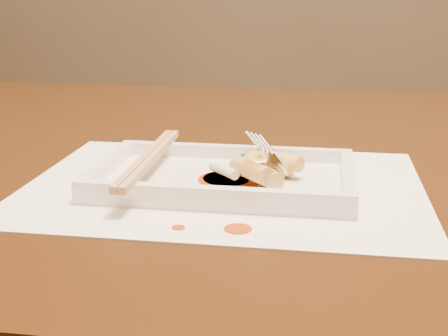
# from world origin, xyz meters

# --- Properties ---
(table) EXTENTS (1.40, 0.90, 0.75)m
(table) POSITION_xyz_m (0.00, 0.00, 0.65)
(table) COLOR black
(table) RESTS_ON ground
(placemat) EXTENTS (0.40, 0.30, 0.00)m
(placemat) POSITION_xyz_m (0.05, -0.16, 0.75)
(placemat) COLOR white
(placemat) RESTS_ON table
(sauce_splatter_a) EXTENTS (0.02, 0.02, 0.00)m
(sauce_splatter_a) POSITION_xyz_m (0.08, -0.27, 0.75)
(sauce_splatter_a) COLOR #AD3205
(sauce_splatter_a) RESTS_ON placemat
(sauce_splatter_b) EXTENTS (0.01, 0.01, 0.00)m
(sauce_splatter_b) POSITION_xyz_m (0.03, -0.28, 0.75)
(sauce_splatter_b) COLOR #AD3205
(sauce_splatter_b) RESTS_ON placemat
(plate_base) EXTENTS (0.26, 0.16, 0.01)m
(plate_base) POSITION_xyz_m (0.05, -0.16, 0.76)
(plate_base) COLOR white
(plate_base) RESTS_ON placemat
(plate_rim_far) EXTENTS (0.26, 0.01, 0.01)m
(plate_rim_far) POSITION_xyz_m (0.05, -0.08, 0.77)
(plate_rim_far) COLOR white
(plate_rim_far) RESTS_ON plate_base
(plate_rim_near) EXTENTS (0.26, 0.01, 0.01)m
(plate_rim_near) POSITION_xyz_m (0.05, -0.23, 0.77)
(plate_rim_near) COLOR white
(plate_rim_near) RESTS_ON plate_base
(plate_rim_left) EXTENTS (0.01, 0.14, 0.01)m
(plate_rim_left) POSITION_xyz_m (-0.07, -0.16, 0.77)
(plate_rim_left) COLOR white
(plate_rim_left) RESTS_ON plate_base
(plate_rim_right) EXTENTS (0.01, 0.14, 0.01)m
(plate_rim_right) POSITION_xyz_m (0.18, -0.16, 0.77)
(plate_rim_right) COLOR white
(plate_rim_right) RESTS_ON plate_base
(veg_piece) EXTENTS (0.05, 0.04, 0.01)m
(veg_piece) POSITION_xyz_m (0.09, -0.12, 0.77)
(veg_piece) COLOR black
(veg_piece) RESTS_ON plate_base
(scallion_white) EXTENTS (0.03, 0.04, 0.01)m
(scallion_white) POSITION_xyz_m (0.06, -0.17, 0.77)
(scallion_white) COLOR #EAEACC
(scallion_white) RESTS_ON plate_base
(scallion_green) EXTENTS (0.03, 0.08, 0.01)m
(scallion_green) POSITION_xyz_m (0.10, -0.14, 0.77)
(scallion_green) COLOR #378C16
(scallion_green) RESTS_ON plate_base
(chopstick_a) EXTENTS (0.01, 0.22, 0.01)m
(chopstick_a) POSITION_xyz_m (-0.03, -0.16, 0.78)
(chopstick_a) COLOR tan
(chopstick_a) RESTS_ON plate_rim_near
(chopstick_b) EXTENTS (0.01, 0.22, 0.01)m
(chopstick_b) POSITION_xyz_m (-0.02, -0.16, 0.78)
(chopstick_b) COLOR tan
(chopstick_b) RESTS_ON plate_rim_near
(fork) EXTENTS (0.09, 0.10, 0.14)m
(fork) POSITION_xyz_m (0.12, -0.14, 0.83)
(fork) COLOR silver
(fork) RESTS_ON plate_base
(sauce_blob_0) EXTENTS (0.05, 0.05, 0.00)m
(sauce_blob_0) POSITION_xyz_m (0.06, -0.17, 0.76)
(sauce_blob_0) COLOR #AD3205
(sauce_blob_0) RESTS_ON plate_base
(sauce_blob_1) EXTENTS (0.06, 0.06, 0.00)m
(sauce_blob_1) POSITION_xyz_m (0.06, -0.16, 0.76)
(sauce_blob_1) COLOR #AD3205
(sauce_blob_1) RESTS_ON plate_base
(rice_cake_0) EXTENTS (0.03, 0.04, 0.02)m
(rice_cake_0) POSITION_xyz_m (0.10, -0.18, 0.77)
(rice_cake_0) COLOR #E3C06A
(rice_cake_0) RESTS_ON plate_base
(rice_cake_1) EXTENTS (0.02, 0.05, 0.02)m
(rice_cake_1) POSITION_xyz_m (0.08, -0.14, 0.77)
(rice_cake_1) COLOR #E3C06A
(rice_cake_1) RESTS_ON plate_base
(rice_cake_2) EXTENTS (0.05, 0.04, 0.02)m
(rice_cake_2) POSITION_xyz_m (0.11, -0.14, 0.78)
(rice_cake_2) COLOR #E3C06A
(rice_cake_2) RESTS_ON plate_base
(rice_cake_3) EXTENTS (0.03, 0.04, 0.02)m
(rice_cake_3) POSITION_xyz_m (0.10, -0.16, 0.77)
(rice_cake_3) COLOR #E3C06A
(rice_cake_3) RESTS_ON plate_base
(rice_cake_4) EXTENTS (0.04, 0.02, 0.02)m
(rice_cake_4) POSITION_xyz_m (0.10, -0.15, 0.77)
(rice_cake_4) COLOR #E3C06A
(rice_cake_4) RESTS_ON plate_base
(rice_cake_5) EXTENTS (0.05, 0.05, 0.02)m
(rice_cake_5) POSITION_xyz_m (0.08, -0.18, 0.78)
(rice_cake_5) COLOR #E3C06A
(rice_cake_5) RESTS_ON plate_base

